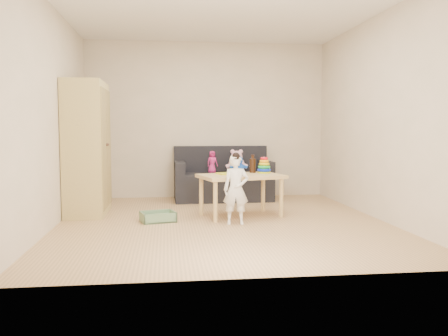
{
  "coord_description": "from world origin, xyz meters",
  "views": [
    {
      "loc": [
        -0.69,
        -5.76,
        1.15
      ],
      "look_at": [
        0.05,
        0.25,
        0.65
      ],
      "focal_mm": 38.0,
      "sensor_mm": 36.0,
      "label": 1
    }
  ],
  "objects": [
    {
      "name": "play_table",
      "position": [
        0.29,
        0.35,
        0.28
      ],
      "size": [
        1.19,
        0.91,
        0.55
      ],
      "primitive_type": "cube",
      "rotation": [
        0.0,
        0.0,
        0.26
      ],
      "color": "#D9AF77",
      "rests_on": "ground"
    },
    {
      "name": "room",
      "position": [
        0.0,
        0.0,
        1.3
      ],
      "size": [
        4.5,
        4.5,
        4.5
      ],
      "color": "tan",
      "rests_on": "ground"
    },
    {
      "name": "blue_plush",
      "position": [
        0.28,
        0.53,
        0.67
      ],
      "size": [
        0.24,
        0.23,
        0.24
      ],
      "primitive_type": null,
      "rotation": [
        0.0,
        0.0,
        0.45
      ],
      "color": "blue",
      "rests_on": "play_table"
    },
    {
      "name": "pink_bear",
      "position": [
        0.44,
        1.8,
        0.6
      ],
      "size": [
        0.33,
        0.3,
        0.32
      ],
      "primitive_type": null,
      "rotation": [
        0.0,
        0.0,
        -0.22
      ],
      "color": "#FFBBD6",
      "rests_on": "sofa"
    },
    {
      "name": "storage_bin",
      "position": [
        -0.79,
        0.12,
        0.06
      ],
      "size": [
        0.48,
        0.4,
        0.12
      ],
      "primitive_type": null,
      "rotation": [
        0.0,
        0.0,
        0.25
      ],
      "color": "gray",
      "rests_on": "ground"
    },
    {
      "name": "yellow_book",
      "position": [
        0.1,
        0.43,
        0.56
      ],
      "size": [
        0.27,
        0.27,
        0.02
      ],
      "primitive_type": "cube",
      "rotation": [
        0.0,
        0.0,
        0.31
      ],
      "color": "yellow",
      "rests_on": "play_table"
    },
    {
      "name": "doll",
      "position": [
        0.05,
        1.76,
        0.61
      ],
      "size": [
        0.21,
        0.18,
        0.35
      ],
      "primitive_type": "imported",
      "rotation": [
        0.0,
        0.0,
        0.36
      ],
      "color": "#D4277D",
      "rests_on": "sofa"
    },
    {
      "name": "wooden_figure",
      "position": [
        0.19,
        0.28,
        0.6
      ],
      "size": [
        0.05,
        0.04,
        0.1
      ],
      "primitive_type": null,
      "rotation": [
        0.0,
        0.0,
        0.17
      ],
      "color": "brown",
      "rests_on": "play_table"
    },
    {
      "name": "ring_stacker",
      "position": [
        0.63,
        0.53,
        0.64
      ],
      "size": [
        0.19,
        0.19,
        0.22
      ],
      "color": "#C2D50B",
      "rests_on": "play_table"
    },
    {
      "name": "sofa",
      "position": [
        0.22,
        1.83,
        0.22
      ],
      "size": [
        1.57,
        0.8,
        0.44
      ],
      "primitive_type": "cube",
      "rotation": [
        0.0,
        0.0,
        0.01
      ],
      "color": "black",
      "rests_on": "ground"
    },
    {
      "name": "toddler",
      "position": [
        0.15,
        -0.15,
        0.41
      ],
      "size": [
        0.32,
        0.23,
        0.82
      ],
      "primitive_type": "imported",
      "rotation": [
        0.0,
        0.0,
        -0.1
      ],
      "color": "white",
      "rests_on": "ground"
    },
    {
      "name": "brown_bottle",
      "position": [
        0.49,
        0.6,
        0.66
      ],
      "size": [
        0.09,
        0.09,
        0.25
      ],
      "color": "black",
      "rests_on": "play_table"
    },
    {
      "name": "wardrobe",
      "position": [
        -1.74,
        0.78,
        0.89
      ],
      "size": [
        0.49,
        0.99,
        1.78
      ],
      "primitive_type": "cube",
      "color": "#D2BD73",
      "rests_on": "ground"
    }
  ]
}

